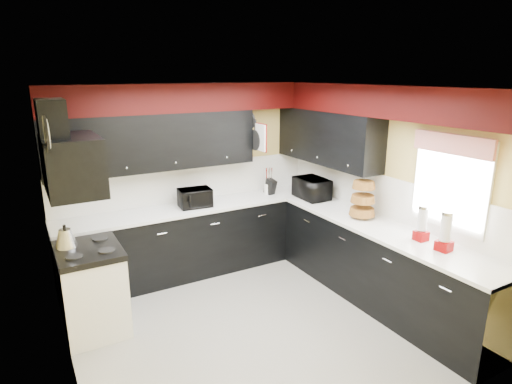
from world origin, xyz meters
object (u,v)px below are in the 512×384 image
knife_block (270,187)px  utensil_crock (269,189)px  toaster_oven (195,198)px  kettle (66,238)px  microwave (312,188)px

knife_block → utensil_crock: bearing=78.8°
toaster_oven → kettle: size_ratio=1.95×
microwave → toaster_oven: bearing=76.4°
toaster_oven → microwave: 1.61m
microwave → kettle: size_ratio=2.44×
toaster_oven → knife_block: 1.16m
toaster_oven → utensil_crock: (1.16, 0.06, -0.04)m
toaster_oven → kettle: (-1.62, -0.57, -0.04)m
toaster_oven → knife_block: size_ratio=1.87×
toaster_oven → microwave: size_ratio=0.80×
utensil_crock → kettle: (-2.78, -0.63, 0.00)m
kettle → utensil_crock: bearing=12.7°
microwave → kettle: 3.18m
toaster_oven → microwave: microwave is taller
knife_block → kettle: bearing=-179.3°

